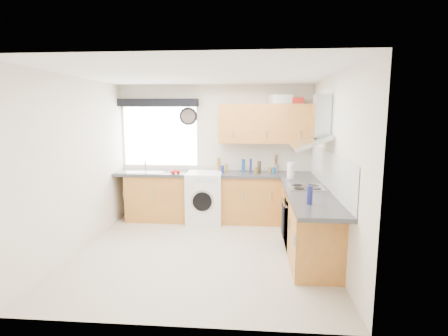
# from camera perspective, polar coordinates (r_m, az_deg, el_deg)

# --- Properties ---
(ground_plane) EXTENTS (3.60, 3.60, 0.00)m
(ground_plane) POSITION_cam_1_polar(r_m,az_deg,el_deg) (5.21, -3.61, -13.48)
(ground_plane) COLOR beige
(ceiling) EXTENTS (3.60, 3.60, 0.02)m
(ceiling) POSITION_cam_1_polar(r_m,az_deg,el_deg) (4.85, -3.91, 15.00)
(ceiling) COLOR white
(ceiling) RESTS_ON wall_back
(wall_back) EXTENTS (3.60, 0.02, 2.50)m
(wall_back) POSITION_cam_1_polar(r_m,az_deg,el_deg) (6.64, -1.48, 2.58)
(wall_back) COLOR silver
(wall_back) RESTS_ON ground_plane
(wall_front) EXTENTS (3.60, 0.02, 2.50)m
(wall_front) POSITION_cam_1_polar(r_m,az_deg,el_deg) (3.14, -8.58, -4.76)
(wall_front) COLOR silver
(wall_front) RESTS_ON ground_plane
(wall_left) EXTENTS (0.02, 3.60, 2.50)m
(wall_left) POSITION_cam_1_polar(r_m,az_deg,el_deg) (5.44, -22.87, 0.45)
(wall_left) COLOR silver
(wall_left) RESTS_ON ground_plane
(wall_right) EXTENTS (0.02, 3.60, 2.50)m
(wall_right) POSITION_cam_1_polar(r_m,az_deg,el_deg) (4.94, 17.36, -0.04)
(wall_right) COLOR silver
(wall_right) RESTS_ON ground_plane
(window) EXTENTS (1.40, 0.02, 1.10)m
(window) POSITION_cam_1_polar(r_m,az_deg,el_deg) (6.80, -10.36, 5.12)
(window) COLOR white
(window) RESTS_ON wall_back
(window_blind) EXTENTS (1.50, 0.18, 0.14)m
(window_blind) POSITION_cam_1_polar(r_m,az_deg,el_deg) (6.70, -10.72, 10.45)
(window_blind) COLOR black
(window_blind) RESTS_ON wall_back
(splashback) EXTENTS (0.01, 3.00, 0.54)m
(splashback) POSITION_cam_1_polar(r_m,az_deg,el_deg) (5.24, 16.51, -0.29)
(splashback) COLOR white
(splashback) RESTS_ON wall_right
(base_cab_back) EXTENTS (3.00, 0.58, 0.86)m
(base_cab_back) POSITION_cam_1_polar(r_m,az_deg,el_deg) (6.52, -2.60, -4.88)
(base_cab_back) COLOR #A96A2A
(base_cab_back) RESTS_ON ground_plane
(base_cab_corner) EXTENTS (0.60, 0.60, 0.86)m
(base_cab_corner) POSITION_cam_1_polar(r_m,az_deg,el_deg) (6.50, 11.57, -5.09)
(base_cab_corner) COLOR #A96A2A
(base_cab_corner) RESTS_ON ground_plane
(base_cab_right) EXTENTS (0.58, 2.10, 0.86)m
(base_cab_right) POSITION_cam_1_polar(r_m,az_deg,el_deg) (5.22, 13.43, -8.67)
(base_cab_right) COLOR #A96A2A
(base_cab_right) RESTS_ON ground_plane
(worktop_back) EXTENTS (3.60, 0.62, 0.05)m
(worktop_back) POSITION_cam_1_polar(r_m,az_deg,el_deg) (6.40, -1.75, -0.97)
(worktop_back) COLOR #2F3033
(worktop_back) RESTS_ON base_cab_back
(worktop_right) EXTENTS (0.62, 2.42, 0.05)m
(worktop_right) POSITION_cam_1_polar(r_m,az_deg,el_deg) (4.95, 13.77, -4.17)
(worktop_right) COLOR #2F3033
(worktop_right) RESTS_ON base_cab_right
(sink) EXTENTS (0.84, 0.46, 0.10)m
(sink) POSITION_cam_1_polar(r_m,az_deg,el_deg) (6.67, -13.18, -0.23)
(sink) COLOR #A6ADB3
(sink) RESTS_ON worktop_back
(oven) EXTENTS (0.56, 0.58, 0.85)m
(oven) POSITION_cam_1_polar(r_m,az_deg,el_deg) (5.36, 13.08, -8.24)
(oven) COLOR black
(oven) RESTS_ON ground_plane
(hob_plate) EXTENTS (0.52, 0.52, 0.01)m
(hob_plate) POSITION_cam_1_polar(r_m,az_deg,el_deg) (5.24, 13.27, -3.09)
(hob_plate) COLOR #A6ADB3
(hob_plate) RESTS_ON worktop_right
(extractor_hood) EXTENTS (0.52, 0.78, 0.66)m
(extractor_hood) POSITION_cam_1_polar(r_m,az_deg,el_deg) (5.15, 14.72, 6.24)
(extractor_hood) COLOR #A6ADB3
(extractor_hood) RESTS_ON wall_right
(upper_cabinets) EXTENTS (1.70, 0.35, 0.70)m
(upper_cabinets) POSITION_cam_1_polar(r_m,az_deg,el_deg) (6.40, 6.89, 7.21)
(upper_cabinets) COLOR #A96A2A
(upper_cabinets) RESTS_ON wall_back
(washing_machine) EXTENTS (0.64, 0.62, 0.93)m
(washing_machine) POSITION_cam_1_polar(r_m,az_deg,el_deg) (6.41, -3.17, -4.82)
(washing_machine) COLOR white
(washing_machine) RESTS_ON ground_plane
(wall_clock) EXTENTS (0.33, 0.04, 0.33)m
(wall_clock) POSITION_cam_1_polar(r_m,az_deg,el_deg) (6.64, -5.88, 8.40)
(wall_clock) COLOR black
(wall_clock) RESTS_ON wall_back
(casserole) EXTENTS (0.45, 0.38, 0.16)m
(casserole) POSITION_cam_1_polar(r_m,az_deg,el_deg) (6.45, 9.19, 10.99)
(casserole) COLOR white
(casserole) RESTS_ON upper_cabinets
(storage_box) EXTENTS (0.26, 0.22, 0.11)m
(storage_box) POSITION_cam_1_polar(r_m,az_deg,el_deg) (6.50, 11.70, 10.70)
(storage_box) COLOR red
(storage_box) RESTS_ON upper_cabinets
(utensil_pot) EXTENTS (0.10, 0.10, 0.13)m
(utensil_pot) POSITION_cam_1_polar(r_m,az_deg,el_deg) (6.56, 8.47, -0.01)
(utensil_pot) COLOR gray
(utensil_pot) RESTS_ON worktop_back
(kitchen_roll) EXTENTS (0.13, 0.13, 0.27)m
(kitchen_roll) POSITION_cam_1_polar(r_m,az_deg,el_deg) (5.93, 10.82, -0.37)
(kitchen_roll) COLOR white
(kitchen_roll) RESTS_ON worktop_right
(tomato_cluster) EXTENTS (0.17, 0.17, 0.07)m
(tomato_cluster) POSITION_cam_1_polar(r_m,az_deg,el_deg) (6.31, -8.04, -0.63)
(tomato_cluster) COLOR red
(tomato_cluster) RESTS_ON worktop_back
(jar_0) EXTENTS (0.07, 0.07, 0.10)m
(jar_0) POSITION_cam_1_polar(r_m,az_deg,el_deg) (6.40, 8.10, -0.37)
(jar_0) COLOR #1B5A82
(jar_0) RESTS_ON worktop_back
(jar_1) EXTENTS (0.07, 0.07, 0.22)m
(jar_1) POSITION_cam_1_polar(r_m,az_deg,el_deg) (6.36, 5.76, 0.16)
(jar_1) COLOR #3C2E21
(jar_1) RESTS_ON worktop_back
(jar_2) EXTENTS (0.06, 0.06, 0.23)m
(jar_2) POSITION_cam_1_polar(r_m,az_deg,el_deg) (6.50, 3.15, 0.43)
(jar_2) COLOR navy
(jar_2) RESTS_ON worktop_back
(jar_3) EXTENTS (0.07, 0.07, 0.09)m
(jar_3) POSITION_cam_1_polar(r_m,az_deg,el_deg) (6.45, 7.51, -0.34)
(jar_3) COLOR olive
(jar_3) RESTS_ON worktop_back
(jar_4) EXTENTS (0.06, 0.06, 0.12)m
(jar_4) POSITION_cam_1_polar(r_m,az_deg,el_deg) (6.26, 5.25, -0.41)
(jar_4) COLOR brown
(jar_4) RESTS_ON worktop_back
(jar_5) EXTENTS (0.06, 0.06, 0.13)m
(jar_5) POSITION_cam_1_polar(r_m,az_deg,el_deg) (6.35, -0.30, -0.20)
(jar_5) COLOR navy
(jar_5) RESTS_ON worktop_back
(jar_6) EXTENTS (0.06, 0.06, 0.16)m
(jar_6) POSITION_cam_1_polar(r_m,az_deg,el_deg) (6.39, 0.35, -0.05)
(jar_6) COLOR olive
(jar_6) RESTS_ON worktop_back
(jar_7) EXTENTS (0.06, 0.06, 0.25)m
(jar_7) POSITION_cam_1_polar(r_m,az_deg,el_deg) (6.54, -0.89, 0.57)
(jar_7) COLOR brown
(jar_7) RESTS_ON worktop_back
(jar_8) EXTENTS (0.04, 0.04, 0.26)m
(jar_8) POSITION_cam_1_polar(r_m,az_deg,el_deg) (6.38, 4.37, 0.39)
(jar_8) COLOR navy
(jar_8) RESTS_ON worktop_back
(bottle_0) EXTENTS (0.07, 0.07, 0.22)m
(bottle_0) POSITION_cam_1_polar(r_m,az_deg,el_deg) (4.30, 13.80, -4.32)
(bottle_0) COLOR navy
(bottle_0) RESTS_ON worktop_right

